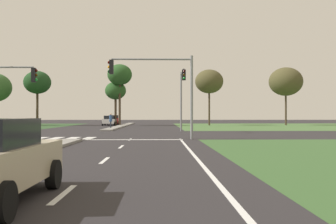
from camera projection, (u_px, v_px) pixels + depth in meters
ground_plane at (94, 135)px, 32.74m from camera, size 200.00×200.00×0.00m
grass_verge_far_right at (296, 126)px, 57.76m from camera, size 35.00×35.00×0.01m
median_island_near at (3, 159)px, 13.75m from camera, size 1.20×22.00×0.14m
median_island_far at (123, 126)px, 57.74m from camera, size 1.20×36.00×0.14m
lane_dash_near at (63, 194)px, 8.05m from camera, size 0.14×2.00×0.01m
lane_dash_second at (105, 160)px, 14.05m from camera, size 0.14×2.00×0.01m
lane_dash_third at (121, 147)px, 20.05m from camera, size 0.14×2.00×0.01m
lane_dash_fourth at (130, 139)px, 26.05m from camera, size 0.14×2.00×0.01m
edge_line_right at (196, 158)px, 14.89m from camera, size 0.14×24.00×0.01m
stop_bar_near at (134, 140)px, 25.82m from camera, size 6.40×0.50×0.01m
crosswalk_bar_second at (6, 138)px, 27.44m from camera, size 0.70×2.80×0.01m
crosswalk_bar_third at (23, 138)px, 27.46m from camera, size 0.70×2.80×0.01m
crosswalk_bar_fourth at (39, 138)px, 27.49m from camera, size 0.70×2.80×0.01m
crosswalk_bar_fifth at (56, 138)px, 27.51m from camera, size 0.70×2.80×0.01m
crosswalk_bar_sixth at (72, 138)px, 27.53m from camera, size 0.70×2.80×0.01m
crosswalk_bar_seventh at (89, 138)px, 27.56m from camera, size 0.70×2.80×0.01m
car_white_near at (110, 120)px, 60.70m from camera, size 2.01×4.23×1.52m
car_red_second at (114, 120)px, 66.55m from camera, size 1.98×4.29×1.59m
traffic_signal_far_right at (182, 89)px, 37.76m from camera, size 0.32×5.02×5.96m
traffic_signal_near_right at (160, 81)px, 26.29m from camera, size 5.70×0.32×5.60m
pedestrian_at_median at (111, 119)px, 45.67m from camera, size 0.34×0.34×1.70m
treeline_second at (37, 83)px, 60.54m from camera, size 4.14×4.14×8.41m
treeline_third at (120, 75)px, 59.72m from camera, size 3.72×3.72×9.34m
treeline_fourth at (116, 91)px, 60.82m from camera, size 3.23×3.23×6.77m
treeline_fifth at (209, 82)px, 62.45m from camera, size 4.47×4.47×8.85m
treeline_sixth at (286, 82)px, 62.71m from camera, size 5.33×5.33×9.22m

